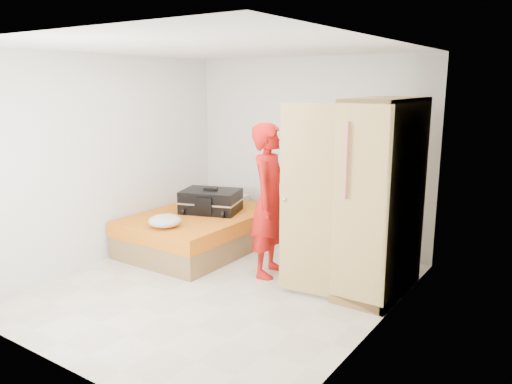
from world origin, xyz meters
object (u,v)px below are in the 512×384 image
Objects in this scene: person at (270,200)px; round_cushion at (165,221)px; suitcase at (211,201)px; wardrobe at (375,203)px; bed at (200,231)px.

round_cushion is at bearing 99.54° from person.
suitcase is (-1.23, 0.41, -0.25)m from person.
person reaches higher than suitcase.
person is 1.36m from round_cushion.
wardrobe is at bearing 16.04° from round_cushion.
bed is 0.96× the size of wardrobe.
bed is at bearing -131.52° from suitcase.
person reaches higher than bed.
bed is at bearing 178.93° from wardrobe.
bed is at bearing 66.61° from person.
round_cushion is at bearing -84.57° from bed.
wardrobe is at bearing -92.78° from person.
bed is 1.12× the size of person.
wardrobe is (2.50, -0.05, 0.75)m from bed.
suitcase is at bearing 66.86° from bed.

